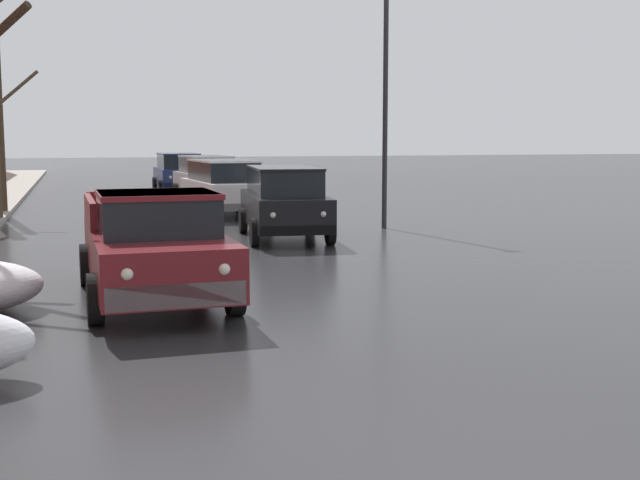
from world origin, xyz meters
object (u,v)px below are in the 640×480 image
at_px(street_lamp_post, 385,96).
at_px(suv_silver_parked_far_down_block, 206,177).
at_px(pickup_truck_maroon_approaching_near_lane, 154,245).
at_px(suv_black_parked_kerbside_close, 284,200).
at_px(suv_white_parked_kerbside_mid, 223,185).
at_px(suv_darkblue_queued_behind_truck, 179,171).

bearing_deg(street_lamp_post, suv_silver_parked_far_down_block, 106.72).
distance_m(pickup_truck_maroon_approaching_near_lane, suv_black_parked_kerbside_close, 8.03).
distance_m(pickup_truck_maroon_approaching_near_lane, suv_silver_parked_far_down_block, 20.03).
height_order(suv_white_parked_kerbside_mid, suv_silver_parked_far_down_block, same).
distance_m(pickup_truck_maroon_approaching_near_lane, street_lamp_post, 11.49).
bearing_deg(suv_darkblue_queued_behind_truck, suv_black_parked_kerbside_close, -88.46).
bearing_deg(suv_silver_parked_far_down_block, street_lamp_post, -73.28).
height_order(pickup_truck_maroon_approaching_near_lane, street_lamp_post, street_lamp_post).
relative_size(suv_black_parked_kerbside_close, street_lamp_post, 0.70).
relative_size(suv_silver_parked_far_down_block, suv_darkblue_queued_behind_truck, 1.07).
height_order(suv_black_parked_kerbside_close, suv_darkblue_queued_behind_truck, same).
xyz_separation_m(pickup_truck_maroon_approaching_near_lane, suv_white_parked_kerbside_mid, (3.48, 13.68, 0.11)).
xyz_separation_m(pickup_truck_maroon_approaching_near_lane, suv_silver_parked_far_down_block, (3.83, 19.66, 0.11)).
distance_m(pickup_truck_maroon_approaching_near_lane, suv_white_parked_kerbside_mid, 14.11).
bearing_deg(suv_black_parked_kerbside_close, street_lamp_post, 24.51).
bearing_deg(pickup_truck_maroon_approaching_near_lane, suv_darkblue_queued_behind_truck, 82.33).
xyz_separation_m(pickup_truck_maroon_approaching_near_lane, suv_black_parked_kerbside_close, (3.87, 7.03, 0.11)).
relative_size(pickup_truck_maroon_approaching_near_lane, suv_white_parked_kerbside_mid, 1.12).
height_order(pickup_truck_maroon_approaching_near_lane, suv_black_parked_kerbside_close, suv_black_parked_kerbside_close).
bearing_deg(suv_silver_parked_far_down_block, suv_black_parked_kerbside_close, -89.78).
xyz_separation_m(suv_silver_parked_far_down_block, street_lamp_post, (3.34, -11.12, 2.70)).
height_order(pickup_truck_maroon_approaching_near_lane, suv_white_parked_kerbside_mid, suv_white_parked_kerbside_mid).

